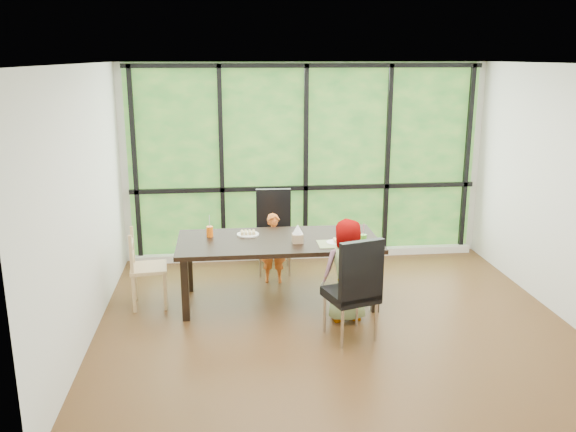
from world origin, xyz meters
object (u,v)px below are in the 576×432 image
object	(u,v)px
plate_far	(248,234)
orange_cup	(210,232)
chair_end_beech	(149,268)
child_toddler	(274,248)
chair_interior_leather	(351,287)
tissue_box	(298,238)
green_cup	(363,240)
dining_table	(278,270)
plate_near	(335,242)
child_older	(347,270)
chair_window_leather	(274,233)

from	to	relation	value
plate_far	orange_cup	bearing A→B (deg)	-178.52
chair_end_beech	child_toddler	distance (m)	1.59
chair_interior_leather	orange_cup	world-z (taller)	chair_interior_leather
orange_cup	tissue_box	xyz separation A→B (m)	(0.98, -0.34, -0.01)
orange_cup	green_cup	distance (m)	1.76
chair_interior_leather	chair_end_beech	world-z (taller)	chair_interior_leather
dining_table	plate_near	xyz separation A→B (m)	(0.62, -0.20, 0.38)
child_toddler	green_cup	xyz separation A→B (m)	(0.91, -0.94, 0.37)
chair_interior_leather	plate_far	distance (m)	1.57
dining_table	plate_far	world-z (taller)	plate_far
child_older	plate_far	distance (m)	1.30
tissue_box	orange_cup	bearing A→B (deg)	160.78
child_toddler	plate_near	distance (m)	1.08
chair_interior_leather	chair_end_beech	distance (m)	2.35
chair_end_beech	child_toddler	bearing A→B (deg)	-73.64
plate_far	green_cup	world-z (taller)	green_cup
plate_far	plate_near	world-z (taller)	plate_far
plate_far	plate_near	xyz separation A→B (m)	(0.96, -0.41, -0.00)
chair_end_beech	tissue_box	distance (m)	1.72
chair_end_beech	tissue_box	xyz separation A→B (m)	(1.68, -0.18, 0.35)
chair_interior_leather	plate_far	size ratio (longest dim) A/B	4.17
child_older	orange_cup	size ratio (longest dim) A/B	9.18
chair_window_leather	chair_end_beech	xyz separation A→B (m)	(-1.51, -0.94, -0.09)
chair_window_leather	chair_end_beech	distance (m)	1.78
chair_window_leather	chair_interior_leather	distance (m)	2.08
dining_table	tissue_box	distance (m)	0.49
plate_near	orange_cup	world-z (taller)	orange_cup
dining_table	plate_far	bearing A→B (deg)	148.16
dining_table	orange_cup	size ratio (longest dim) A/B	18.74
dining_table	green_cup	xyz separation A→B (m)	(0.91, -0.32, 0.44)
dining_table	plate_far	distance (m)	0.55
child_toddler	child_older	world-z (taller)	child_older
chair_end_beech	tissue_box	world-z (taller)	chair_end_beech
chair_interior_leather	green_cup	world-z (taller)	chair_interior_leather
chair_end_beech	child_older	size ratio (longest dim) A/B	0.80
dining_table	orange_cup	xyz separation A→B (m)	(-0.78, 0.20, 0.44)
chair_window_leather	child_older	world-z (taller)	child_older
dining_table	child_toddler	distance (m)	0.63
plate_near	orange_cup	size ratio (longest dim) A/B	1.68
chair_window_leather	plate_near	size ratio (longest dim) A/B	5.28
orange_cup	tissue_box	bearing A→B (deg)	-19.22
chair_end_beech	orange_cup	world-z (taller)	chair_end_beech
child_toddler	chair_end_beech	bearing A→B (deg)	-152.19
chair_interior_leather	child_toddler	bearing A→B (deg)	-86.10
chair_window_leather	chair_end_beech	bearing A→B (deg)	-145.50
chair_interior_leather	chair_end_beech	bearing A→B (deg)	-43.68
orange_cup	green_cup	world-z (taller)	same
plate_far	green_cup	distance (m)	1.35
green_cup	tissue_box	world-z (taller)	green_cup
dining_table	plate_near	distance (m)	0.76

